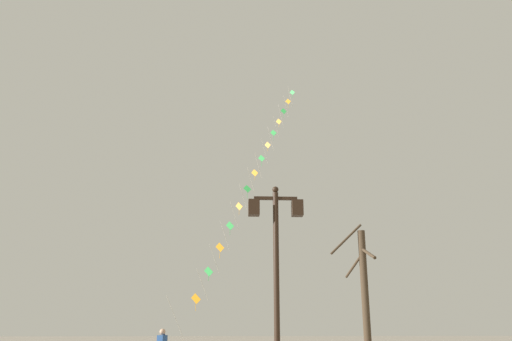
% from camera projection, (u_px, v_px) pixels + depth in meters
% --- Properties ---
extents(twin_lantern_lamp_post, '(1.38, 0.28, 5.20)m').
position_uv_depth(twin_lantern_lamp_post, '(276.00, 250.00, 12.48)').
color(twin_lantern_lamp_post, black).
rests_on(twin_lantern_lamp_post, ground_plane).
extents(kite_train, '(7.68, 16.73, 20.51)m').
position_uv_depth(kite_train, '(255.00, 174.00, 31.68)').
color(kite_train, brown).
rests_on(kite_train, ground_plane).
extents(bare_tree, '(1.26, 2.35, 5.09)m').
position_uv_depth(bare_tree, '(365.00, 300.00, 16.36)').
color(bare_tree, '#423323').
rests_on(bare_tree, ground_plane).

